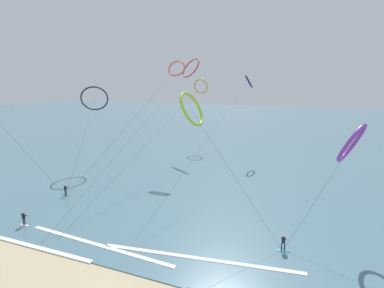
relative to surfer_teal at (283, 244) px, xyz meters
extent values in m
cube|color=slate|center=(-12.32, 91.25, -0.78)|extent=(400.00, 200.00, 0.08)
ellipsoid|color=teal|center=(0.00, -0.01, -0.71)|extent=(1.40, 0.40, 0.06)
cylinder|color=#191E38|center=(-0.14, 0.01, -0.28)|extent=(0.12, 0.12, 0.80)
cylinder|color=#191E38|center=(0.14, -0.02, -0.28)|extent=(0.12, 0.12, 0.80)
cube|color=#191E38|center=(0.00, -0.01, 0.43)|extent=(0.34, 0.23, 0.62)
sphere|color=tan|center=(0.00, -0.01, 0.85)|extent=(0.22, 0.22, 0.22)
cylinder|color=#191E38|center=(-0.22, 0.13, 0.48)|extent=(0.14, 0.51, 0.39)
cylinder|color=#191E38|center=(0.22, 0.09, 0.48)|extent=(0.14, 0.51, 0.39)
ellipsoid|color=silver|center=(-28.86, -5.76, -0.71)|extent=(1.40, 0.40, 0.06)
cylinder|color=black|center=(-29.00, -5.75, -0.28)|extent=(0.12, 0.12, 0.80)
cylinder|color=black|center=(-28.72, -5.77, -0.28)|extent=(0.12, 0.12, 0.80)
cube|color=black|center=(-28.86, -5.76, 0.43)|extent=(0.33, 0.22, 0.62)
sphere|color=tan|center=(-28.86, -5.76, 0.85)|extent=(0.22, 0.22, 0.22)
cylinder|color=black|center=(-29.08, -5.63, 0.48)|extent=(0.12, 0.51, 0.39)
cylinder|color=black|center=(-28.64, -5.65, 0.48)|extent=(0.12, 0.51, 0.39)
ellipsoid|color=#199351|center=(-31.37, 3.21, -0.71)|extent=(1.40, 0.40, 0.06)
cylinder|color=#191E38|center=(-31.41, 3.35, -0.28)|extent=(0.12, 0.12, 0.80)
cylinder|color=#191E38|center=(-31.34, 3.08, -0.28)|extent=(0.12, 0.12, 0.80)
cube|color=#191E38|center=(-31.37, 3.21, 0.43)|extent=(0.27, 0.36, 0.62)
sphere|color=tan|center=(-31.37, 3.21, 0.85)|extent=(0.22, 0.22, 0.22)
cylinder|color=#191E38|center=(-31.43, 3.55, 0.48)|extent=(0.51, 0.21, 0.39)
cylinder|color=#191E38|center=(-31.32, 3.12, 0.48)|extent=(0.51, 0.21, 0.39)
cylinder|color=#3F3F3F|center=(-35.18, 0.06, 6.72)|extent=(7.65, 6.33, 15.10)
torus|color=#8CC62D|center=(-10.16, 0.76, 13.04)|extent=(2.36, 4.13, 3.70)
cylinder|color=#3F3F3F|center=(-5.08, 0.38, 6.03)|extent=(10.18, 0.80, 13.72)
torus|color=black|center=(-38.26, 19.17, 12.69)|extent=(5.76, 5.15, 4.93)
cylinder|color=#3F3F3F|center=(-34.82, 11.19, 5.86)|extent=(6.92, 15.98, 13.38)
torus|color=red|center=(-25.34, 38.14, 19.15)|extent=(6.14, 5.57, 4.57)
cylinder|color=#3F3F3F|center=(-24.47, 14.92, 9.10)|extent=(1.77, 46.44, 19.86)
torus|color=orange|center=(-25.15, 44.37, 14.84)|extent=(3.77, 1.25, 3.71)
cylinder|color=#3F3F3F|center=(-23.91, 18.66, 6.93)|extent=(2.51, 51.44, 15.52)
torus|color=navy|center=(-11.69, 38.68, 16.07)|extent=(2.48, 3.64, 3.08)
cylinder|color=#3F3F3F|center=(-13.03, 16.06, 7.55)|extent=(2.70, 45.26, 16.75)
torus|color=#EA7260|center=(-23.24, 25.53, 18.49)|extent=(3.71, 2.36, 3.29)
cylinder|color=#3F3F3F|center=(-27.31, 14.37, 8.74)|extent=(8.16, 22.34, 19.14)
torus|color=purple|center=(5.70, 5.40, 9.70)|extent=(3.84, 5.26, 4.42)
cylinder|color=#3F3F3F|center=(2.85, 2.69, 4.34)|extent=(5.73, 5.44, 10.33)
cube|color=white|center=(-22.90, -8.73, -0.76)|extent=(12.75, 0.66, 0.12)
cube|color=white|center=(-18.04, -6.04, -0.76)|extent=(18.38, 1.41, 0.12)
cube|color=white|center=(-7.34, -4.39, -0.76)|extent=(19.44, 3.19, 0.12)
camera|label=1|loc=(1.44, -28.16, 15.78)|focal=27.53mm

